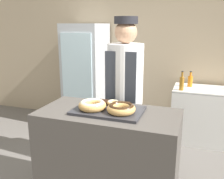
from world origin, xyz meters
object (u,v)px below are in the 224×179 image
at_px(bottle_amber, 182,83).
at_px(bottle_orange, 190,81).
at_px(donut_chocolate_glaze, 121,108).
at_px(chest_freezer, 208,116).
at_px(brownie_back_left, 103,102).
at_px(donut_light_glaze, 92,105).
at_px(beverage_fridge, 86,77).
at_px(donut_mini_center, 113,103).
at_px(baker_person, 125,96).
at_px(brownie_back_right, 124,104).
at_px(serving_tray, 108,111).

relative_size(bottle_amber, bottle_orange, 1.18).
distance_m(donut_chocolate_glaze, bottle_orange, 1.92).
bearing_deg(chest_freezer, brownie_back_left, -121.96).
relative_size(donut_light_glaze, bottle_amber, 0.90).
bearing_deg(beverage_fridge, chest_freezer, 0.20).
height_order(donut_mini_center, baker_person, baker_person).
xyz_separation_m(donut_mini_center, brownie_back_left, (-0.10, 0.00, -0.01)).
xyz_separation_m(donut_light_glaze, chest_freezer, (1.04, 1.79, -0.61)).
bearing_deg(donut_mini_center, chest_freezer, 60.75).
bearing_deg(brownie_back_right, brownie_back_left, 180.00).
distance_m(donut_light_glaze, bottle_orange, 2.01).
distance_m(donut_mini_center, chest_freezer, 1.95).
bearing_deg(bottle_orange, donut_light_glaze, -112.08).
relative_size(brownie_back_left, brownie_back_right, 1.00).
height_order(baker_person, bottle_amber, baker_person).
relative_size(chest_freezer, bottle_orange, 4.41).
bearing_deg(donut_light_glaze, serving_tray, 18.21).
distance_m(serving_tray, bottle_amber, 1.64).
bearing_deg(donut_light_glaze, bottle_amber, 67.87).
xyz_separation_m(donut_light_glaze, brownie_back_right, (0.24, 0.17, -0.02)).
bearing_deg(brownie_back_right, chest_freezer, 63.62).
distance_m(brownie_back_left, beverage_fridge, 1.87).
distance_m(brownie_back_right, bottle_orange, 1.76).
relative_size(brownie_back_left, baker_person, 0.06).
xyz_separation_m(brownie_back_left, bottle_orange, (0.72, 1.68, -0.10)).
distance_m(serving_tray, chest_freezer, 2.05).
relative_size(donut_light_glaze, beverage_fridge, 0.14).
distance_m(serving_tray, donut_light_glaze, 0.15).
height_order(serving_tray, brownie_back_right, brownie_back_right).
xyz_separation_m(chest_freezer, bottle_orange, (-0.29, 0.06, 0.49)).
distance_m(donut_chocolate_glaze, bottle_amber, 1.65).
relative_size(donut_light_glaze, brownie_back_left, 2.46).
bearing_deg(bottle_orange, brownie_back_right, -107.04).
xyz_separation_m(donut_chocolate_glaze, brownie_back_left, (-0.24, 0.17, -0.02)).
xyz_separation_m(donut_mini_center, bottle_amber, (0.52, 1.43, -0.09)).
relative_size(donut_chocolate_glaze, chest_freezer, 0.24).
height_order(donut_mini_center, brownie_back_left, donut_mini_center).
xyz_separation_m(donut_chocolate_glaze, chest_freezer, (0.77, 1.79, -0.61)).
bearing_deg(beverage_fridge, donut_mini_center, -57.22).
bearing_deg(bottle_amber, brownie_back_left, -113.51).
xyz_separation_m(donut_mini_center, bottle_orange, (0.62, 1.68, -0.10)).
xyz_separation_m(baker_person, bottle_amber, (0.53, 0.99, -0.03)).
bearing_deg(bottle_amber, brownie_back_right, -106.16).
bearing_deg(beverage_fridge, bottle_orange, 2.46).
distance_m(donut_mini_center, brownie_back_left, 0.10).
distance_m(donut_light_glaze, donut_chocolate_glaze, 0.27).
height_order(chest_freezer, bottle_amber, bottle_amber).
bearing_deg(donut_chocolate_glaze, bottle_orange, 75.32).
bearing_deg(brownie_back_left, beverage_fridge, 120.11).
relative_size(donut_chocolate_glaze, bottle_amber, 0.90).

